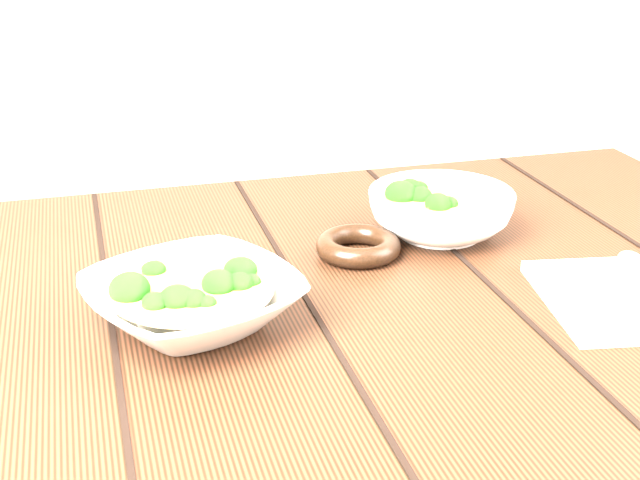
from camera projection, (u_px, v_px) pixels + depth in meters
table at (325, 394)px, 0.98m from camera, size 1.20×0.80×0.75m
soup_bowl_front at (193, 300)px, 0.87m from camera, size 0.26×0.26×0.06m
soup_bowl_back at (441, 212)px, 1.09m from camera, size 0.22×0.22×0.06m
trivet at (358, 246)px, 1.03m from camera, size 0.10×0.10×0.02m
spoon_left at (636, 273)px, 0.96m from camera, size 0.10×0.17×0.01m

